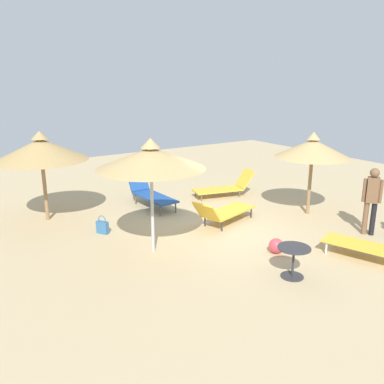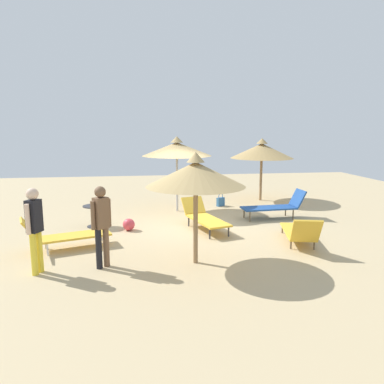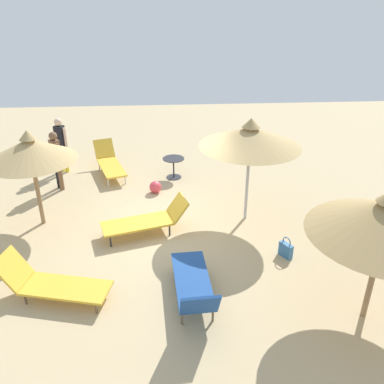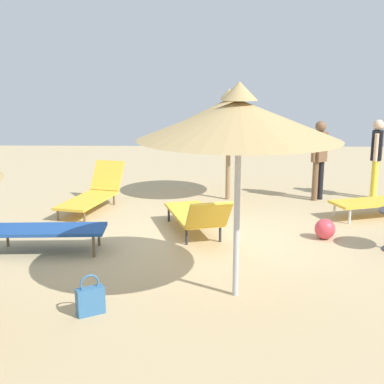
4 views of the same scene
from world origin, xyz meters
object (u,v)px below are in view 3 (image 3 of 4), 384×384
Objects in this scene: parasol_umbrella_edge at (30,150)px; lounge_chair_center at (109,162)px; parasol_umbrella_far_right at (250,137)px; lounge_chair_front at (194,286)px; person_standing_far_left at (61,142)px; beach_ball at (155,187)px; person_standing_back at (56,157)px; lounge_chair_near_right at (148,219)px; handbag at (286,249)px; lounge_chair_near_left at (51,282)px; side_table_round at (174,164)px.

lounge_chair_center is (1.34, 3.05, -1.59)m from parasol_umbrella_edge.
lounge_chair_front is (-1.56, -3.10, -1.79)m from parasol_umbrella_far_right.
beach_ball is (2.97, -1.76, -0.85)m from person_standing_far_left.
person_standing_back is (-3.59, 5.22, 0.59)m from lounge_chair_front.
parasol_umbrella_far_right reaches higher than lounge_chair_near_right.
person_standing_far_left is 7.86m from handbag.
lounge_chair_front is 7.54m from person_standing_far_left.
person_standing_back is at bearing 100.50° from lounge_chair_near_left.
lounge_chair_front is 0.97× the size of lounge_chair_near_right.
lounge_chair_center is at bearing 131.90° from handbag.
parasol_umbrella_far_right is 1.27× the size of lounge_chair_front.
lounge_chair_center is at bearing 109.71° from lounge_chair_near_right.
person_standing_far_left is (-1.48, 0.25, 0.65)m from lounge_chair_center.
beach_ball is at bearing -118.77° from side_table_round.
parasol_umbrella_far_right reaches higher than person_standing_back.
handbag is (2.14, 1.37, -0.24)m from lounge_chair_front.
person_standing_back is at bearing 135.08° from lounge_chair_near_right.
lounge_chair_near_right is 4.90m from person_standing_far_left.
parasol_umbrella_edge is 3.68m from beach_ball.
person_standing_back reaches higher than lounge_chair_center.
beach_ball is at bearing -9.39° from person_standing_back.
person_standing_far_left is at bearing 149.30° from beach_ball.
lounge_chair_near_left is at bearing -72.36° from parasol_umbrella_edge.
lounge_chair_near_left is (-4.26, -2.71, -1.88)m from parasol_umbrella_far_right.
lounge_chair_center is at bearing 140.25° from parasol_umbrella_far_right.
person_standing_back reaches higher than lounge_chair_near_right.
parasol_umbrella_edge is 5.07m from lounge_chair_front.
side_table_round is (3.39, 0.56, -0.57)m from person_standing_back.
beach_ball is (1.48, -1.51, -0.21)m from lounge_chair_center.
side_table_round is (-0.21, 5.79, 0.02)m from lounge_chair_front.
person_standing_far_left is at bearing 125.43° from lounge_chair_near_right.
person_standing_far_left reaches higher than lounge_chair_near_left.
parasol_umbrella_far_right is 5.29m from lounge_chair_center.
side_table_round is at bearing -13.32° from lounge_chair_center.
parasol_umbrella_far_right is 6.42m from person_standing_far_left.
parasol_umbrella_far_right is 1.09× the size of parasol_umbrella_edge.
lounge_chair_near_right is (-0.93, 2.56, -0.05)m from lounge_chair_front.
lounge_chair_front is 5.98× the size of beach_ball.
handbag is (5.74, -1.85, -1.79)m from parasol_umbrella_edge.
person_standing_far_left is (-3.74, 6.52, 0.60)m from lounge_chair_front.
handbag is 1.41× the size of beach_ball.
beach_ball is at bearing 130.74° from handbag.
side_table_round is 1.21m from beach_ball.
lounge_chair_front is 1.19× the size of person_standing_back.
person_standing_far_left is at bearing 92.44° from parasol_umbrella_edge.
lounge_chair_front is 4.83m from beach_ball.
beach_ball is at bearing -30.70° from person_standing_far_left.
parasol_umbrella_edge is 1.13× the size of lounge_chair_near_right.
lounge_chair_center reaches higher than side_table_round.
lounge_chair_near_left reaches higher than lounge_chair_center.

